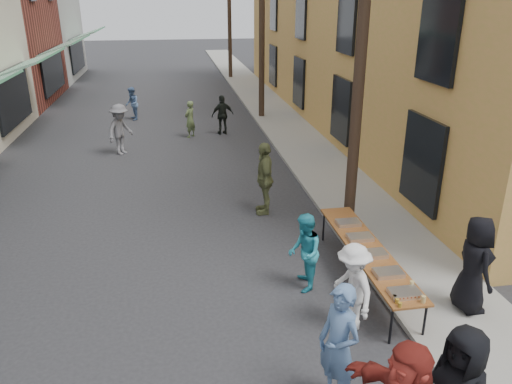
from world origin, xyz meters
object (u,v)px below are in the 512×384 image
object	(u,v)px
catering_tray_sausage	(405,293)
server	(474,265)
utility_pole_mid	(262,16)
utility_pole_far	(229,9)
guest_front_c	(304,253)
serving_table	(367,250)
utility_pole_near	(362,37)

from	to	relation	value
catering_tray_sausage	server	world-z (taller)	server
utility_pole_mid	utility_pole_far	size ratio (longest dim) A/B	1.00
utility_pole_far	server	bearing A→B (deg)	-88.09
guest_front_c	serving_table	bearing A→B (deg)	99.45
serving_table	guest_front_c	size ratio (longest dim) A/B	2.58
utility_pole_near	server	distance (m)	5.18
guest_front_c	server	world-z (taller)	server
serving_table	server	world-z (taller)	server
utility_pole_near	utility_pole_far	distance (m)	24.00
serving_table	utility_pole_mid	bearing A→B (deg)	88.01
guest_front_c	catering_tray_sausage	bearing A→B (deg)	46.57
utility_pole_far	server	distance (m)	27.93
utility_pole_far	utility_pole_near	bearing A→B (deg)	-90.00
utility_pole_near	catering_tray_sausage	size ratio (longest dim) A/B	18.00
server	guest_front_c	bearing A→B (deg)	67.03
utility_pole_near	catering_tray_sausage	world-z (taller)	utility_pole_near
catering_tray_sausage	guest_front_c	bearing A→B (deg)	127.60
utility_pole_far	serving_table	distance (m)	26.67
utility_pole_mid	server	world-z (taller)	utility_pole_mid
server	utility_pole_far	bearing A→B (deg)	4.62
utility_pole_far	guest_front_c	bearing A→B (deg)	-93.82
catering_tray_sausage	guest_front_c	distance (m)	2.07
utility_pole_mid	serving_table	size ratio (longest dim) A/B	2.25
utility_pole_near	utility_pole_mid	bearing A→B (deg)	90.00
guest_front_c	utility_pole_far	bearing A→B (deg)	-174.85
utility_pole_far	catering_tray_sausage	xyz separation A→B (m)	(-0.50, -28.05, -3.71)
catering_tray_sausage	utility_pole_mid	bearing A→B (deg)	88.22
server	utility_pole_mid	bearing A→B (deg)	6.08
catering_tray_sausage	server	xyz separation A→B (m)	(1.42, 0.35, 0.20)
utility_pole_near	serving_table	distance (m)	4.51
utility_pole_near	server	bearing A→B (deg)	-75.96
utility_pole_far	serving_table	bearing A→B (deg)	-91.09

